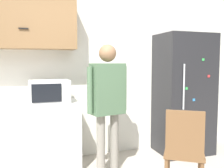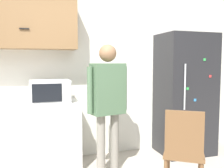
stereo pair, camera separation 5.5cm
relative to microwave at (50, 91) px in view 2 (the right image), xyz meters
The scene contains 5 objects.
back_wall 0.68m from the microwave, 39.09° to the left, with size 6.00×0.06×2.70m.
microwave is the anchor object (origin of this frame).
person 0.78m from the microwave, 26.17° to the right, with size 0.56×0.31×1.67m.
refrigerator 2.09m from the microwave, ahead, with size 0.82×0.66×1.89m.
chair 1.82m from the microwave, 40.73° to the right, with size 0.58×0.58×0.95m.
Camera 2 is at (-0.66, -1.90, 1.43)m, focal length 40.00 mm.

